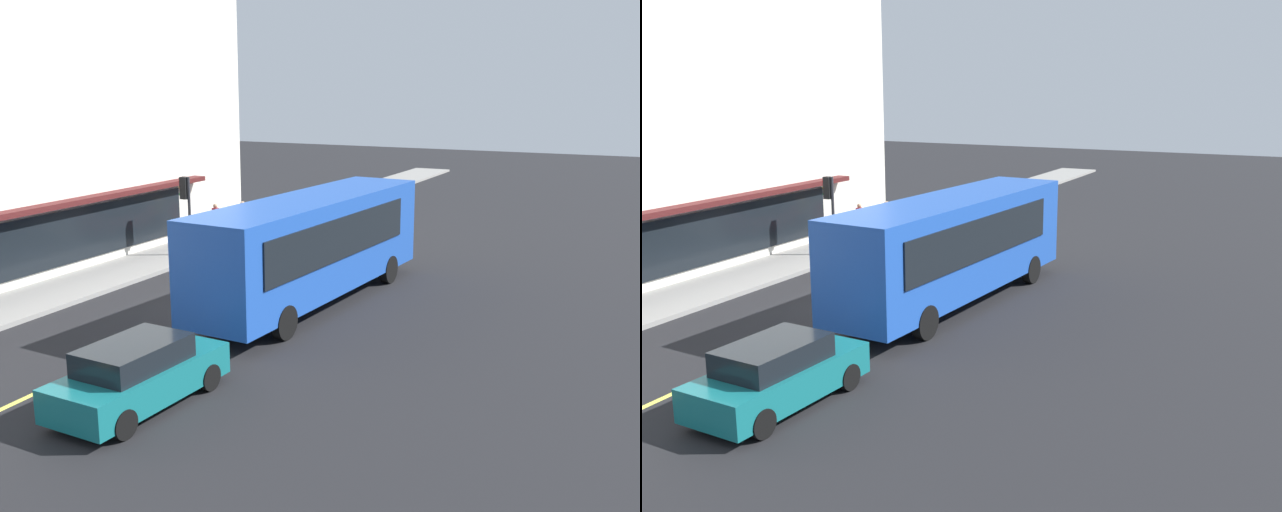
{
  "view_description": "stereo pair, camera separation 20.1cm",
  "coord_description": "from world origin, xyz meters",
  "views": [
    {
      "loc": [
        -19.26,
        -13.15,
        7.06
      ],
      "look_at": [
        1.83,
        -2.73,
        1.6
      ],
      "focal_mm": 42.05,
      "sensor_mm": 36.0,
      "label": 1
    },
    {
      "loc": [
        -19.17,
        -13.33,
        7.06
      ],
      "look_at": [
        1.83,
        -2.73,
        1.6
      ],
      "focal_mm": 42.05,
      "sensor_mm": 36.0,
      "label": 2
    }
  ],
  "objects": [
    {
      "name": "ground",
      "position": [
        0.0,
        0.0,
        0.0
      ],
      "size": [
        120.0,
        120.0,
        0.0
      ],
      "primitive_type": "plane",
      "color": "black"
    },
    {
      "name": "sidewalk",
      "position": [
        0.0,
        5.8,
        0.07
      ],
      "size": [
        80.0,
        2.86,
        0.15
      ],
      "primitive_type": "cube",
      "color": "gray",
      "rests_on": "ground"
    },
    {
      "name": "lane_centre_stripe",
      "position": [
        0.0,
        0.0,
        0.0
      ],
      "size": [
        36.0,
        0.16,
        0.01
      ],
      "primitive_type": "cube",
      "color": "#D8D14C",
      "rests_on": "ground"
    },
    {
      "name": "bus",
      "position": [
        1.87,
        -2.45,
        1.99
      ],
      "size": [
        11.25,
        3.13,
        3.5
      ],
      "color": "#1E4CAD",
      "rests_on": "ground"
    },
    {
      "name": "traffic_light",
      "position": [
        5.31,
        5.07,
        2.53
      ],
      "size": [
        0.3,
        0.52,
        3.2
      ],
      "color": "#2D2D33",
      "rests_on": "sidewalk"
    },
    {
      "name": "car_maroon",
      "position": [
        8.47,
        3.02,
        0.74
      ],
      "size": [
        4.4,
        2.06,
        1.52
      ],
      "color": "maroon",
      "rests_on": "ground"
    },
    {
      "name": "car_teal",
      "position": [
        -7.07,
        -2.63,
        0.74
      ],
      "size": [
        4.38,
        2.03,
        1.52
      ],
      "color": "#14666B",
      "rests_on": "ground"
    },
    {
      "name": "pedestrian_at_corner",
      "position": [
        8.74,
        6.0,
        1.08
      ],
      "size": [
        0.34,
        0.34,
        1.56
      ],
      "color": "black",
      "rests_on": "sidewalk"
    },
    {
      "name": "pedestrian_by_curb",
      "position": [
        9.11,
        4.77,
        1.17
      ],
      "size": [
        0.34,
        0.34,
        1.69
      ],
      "color": "black",
      "rests_on": "sidewalk"
    }
  ]
}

